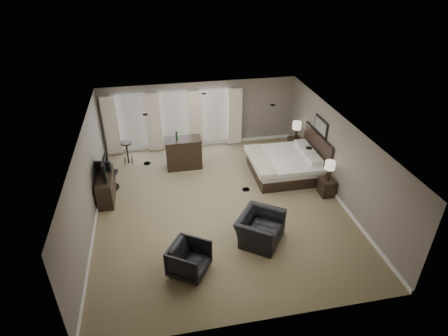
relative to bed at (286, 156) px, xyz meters
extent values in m
cube|color=#776A4C|center=(-2.58, -1.40, -0.73)|extent=(7.60, 8.60, 0.04)
cube|color=silver|center=(-2.58, -1.40, 1.87)|extent=(7.60, 8.60, 0.04)
cube|color=slate|center=(-2.58, 2.85, 0.57)|extent=(7.50, 0.04, 2.60)
cube|color=slate|center=(-2.58, -5.65, 0.57)|extent=(7.50, 0.04, 2.60)
cube|color=slate|center=(-6.33, -1.40, 0.57)|extent=(0.04, 8.50, 2.60)
cube|color=slate|center=(1.17, -1.40, 0.57)|extent=(0.04, 8.50, 2.60)
cube|color=silver|center=(-5.18, 2.79, 0.52)|extent=(1.15, 0.04, 2.05)
cube|color=silver|center=(-3.58, 2.79, 0.52)|extent=(1.15, 0.04, 2.05)
cube|color=silver|center=(-1.98, 2.79, 0.52)|extent=(1.15, 0.04, 2.05)
cube|color=beige|center=(-5.93, 2.67, 0.45)|extent=(0.55, 0.12, 2.30)
cube|color=beige|center=(-4.38, 2.67, 0.45)|extent=(0.55, 0.12, 2.30)
cube|color=beige|center=(-2.78, 2.67, 0.45)|extent=(0.55, 0.12, 2.30)
cube|color=beige|center=(-1.23, 2.67, 0.45)|extent=(0.55, 0.12, 2.30)
cube|color=silver|center=(0.00, 0.00, 0.00)|extent=(2.30, 2.20, 1.46)
cube|color=black|center=(0.89, -1.45, -0.45)|extent=(0.42, 0.51, 0.56)
cube|color=black|center=(0.89, 1.45, -0.43)|extent=(0.45, 0.55, 0.60)
cube|color=beige|center=(0.89, -1.45, 0.16)|extent=(0.32, 0.32, 0.66)
cube|color=beige|center=(0.89, 1.45, 0.22)|extent=(0.34, 0.34, 0.69)
cube|color=slate|center=(1.12, 0.00, 1.02)|extent=(0.04, 0.96, 0.56)
cube|color=black|center=(-6.03, -0.30, -0.31)|extent=(0.47, 1.45, 0.84)
imported|color=black|center=(-6.03, -0.30, 0.18)|extent=(0.60, 1.05, 0.14)
imported|color=black|center=(-1.82, -3.16, -0.19)|extent=(1.38, 1.47, 1.08)
imported|color=black|center=(-3.82, -3.96, -0.28)|extent=(1.16, 1.18, 0.90)
cube|color=black|center=(-3.42, 1.19, -0.16)|extent=(1.30, 0.68, 1.13)
cube|color=black|center=(-5.43, 1.89, -0.31)|extent=(0.44, 0.44, 0.85)
cube|color=black|center=(-3.32, 1.47, -0.35)|extent=(0.48, 0.48, 0.77)
cube|color=black|center=(-6.00, 0.25, -0.15)|extent=(0.73, 0.73, 1.17)
camera|label=1|loc=(-4.27, -10.65, 6.20)|focal=30.00mm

